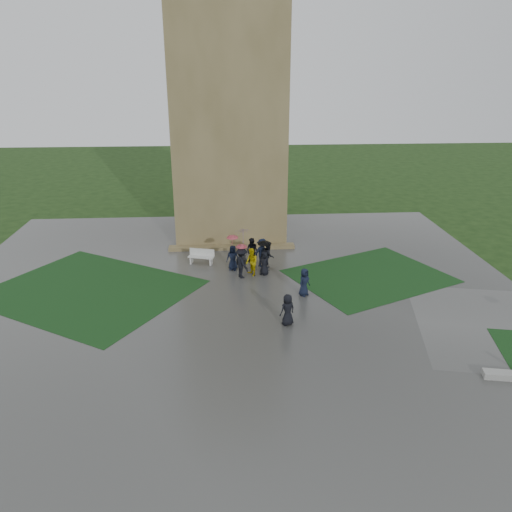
{
  "coord_description": "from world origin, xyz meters",
  "views": [
    {
      "loc": [
        -0.48,
        -23.14,
        12.39
      ],
      "look_at": [
        1.43,
        5.92,
        1.2
      ],
      "focal_mm": 35.0,
      "sensor_mm": 36.0,
      "label": 1
    }
  ],
  "objects": [
    {
      "name": "tower_plinth",
      "position": [
        0.0,
        10.6,
        0.13
      ],
      "size": [
        9.0,
        0.8,
        0.22
      ],
      "primitive_type": "cube",
      "color": "brown",
      "rests_on": "plaza"
    },
    {
      "name": "lawn_inset_left",
      "position": [
        -8.5,
        4.0,
        0.03
      ],
      "size": [
        14.1,
        13.46,
        0.01
      ],
      "primitive_type": "cube",
      "rotation": [
        0.0,
        0.0,
        -0.56
      ],
      "color": "black",
      "rests_on": "plaza"
    },
    {
      "name": "pedestrian_mid",
      "position": [
        3.96,
        2.55,
        0.84
      ],
      "size": [
        0.95,
        0.95,
        1.63
      ],
      "primitive_type": "imported",
      "rotation": [
        0.0,
        0.0,
        0.77
      ],
      "color": "black",
      "rests_on": "plaza"
    },
    {
      "name": "bench",
      "position": [
        -2.07,
        7.83,
        0.53
      ],
      "size": [
        1.78,
        0.97,
        0.98
      ],
      "rotation": [
        0.0,
        0.0,
        -0.27
      ],
      "color": "beige",
      "rests_on": "plaza"
    },
    {
      "name": "lawn_inset_right",
      "position": [
        8.5,
        5.0,
        0.03
      ],
      "size": [
        11.12,
        10.15,
        0.01
      ],
      "primitive_type": "cube",
      "rotation": [
        0.0,
        0.0,
        0.44
      ],
      "color": "black",
      "rests_on": "plaza"
    },
    {
      "name": "visitor_cluster",
      "position": [
        1.14,
        6.39,
        1.2
      ],
      "size": [
        3.08,
        3.49,
        2.64
      ],
      "color": "black",
      "rests_on": "plaza"
    },
    {
      "name": "ground",
      "position": [
        0.0,
        0.0,
        0.0
      ],
      "size": [
        120.0,
        120.0,
        0.0
      ],
      "primitive_type": "plane",
      "color": "black"
    },
    {
      "name": "pedestrian_near",
      "position": [
        2.58,
        -0.82,
        0.85
      ],
      "size": [
        0.97,
        0.86,
        1.66
      ],
      "primitive_type": "imported",
      "rotation": [
        0.0,
        0.0,
        3.61
      ],
      "color": "black",
      "rests_on": "plaza"
    },
    {
      "name": "plaza",
      "position": [
        0.0,
        2.0,
        0.01
      ],
      "size": [
        34.0,
        34.0,
        0.02
      ],
      "primitive_type": "cube",
      "color": "#383836",
      "rests_on": "ground"
    },
    {
      "name": "tower",
      "position": [
        0.0,
        15.0,
        9.0
      ],
      "size": [
        8.0,
        8.0,
        18.0
      ],
      "primitive_type": "cube",
      "color": "brown",
      "rests_on": "ground"
    }
  ]
}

